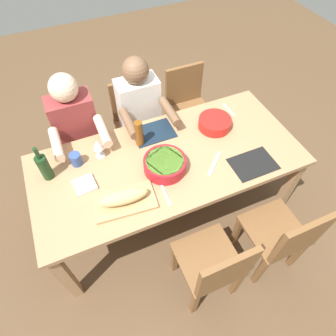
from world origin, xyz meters
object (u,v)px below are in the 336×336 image
chair_near_right (283,237)px  diner_far_center (141,114)px  cutting_board (125,201)px  cup_far_left (76,159)px  bread_loaf (124,197)px  wine_bottle (44,167)px  diner_far_left (78,131)px  chair_near_center (215,267)px  chair_far_center (136,119)px  serving_bowl_fruit (215,122)px  beer_bottle (139,134)px  dining_table (168,165)px  napkin_stack (85,185)px  chair_far_right (187,104)px  serving_bowl_salad (165,164)px  chair_far_left (79,135)px  wine_glass (98,145)px

chair_near_right → diner_far_center: (-0.54, 1.36, 0.21)m
cutting_board → cup_far_left: (-0.21, 0.45, 0.04)m
bread_loaf → wine_bottle: wine_bottle is taller
diner_far_left → chair_near_center: bearing=-68.2°
chair_far_center → serving_bowl_fruit: chair_far_center is taller
serving_bowl_fruit → beer_bottle: (-0.61, 0.06, 0.06)m
dining_table → diner_far_left: 0.80m
napkin_stack → dining_table: bearing=0.4°
dining_table → wine_bottle: wine_bottle is taller
bread_loaf → cup_far_left: bread_loaf is taller
chair_far_right → chair_near_right: size_ratio=1.00×
wine_bottle → napkin_stack: 0.30m
chair_far_right → napkin_stack: (-1.16, -0.78, 0.27)m
chair_far_right → diner_far_left: bearing=-170.4°
chair_far_right → chair_far_center: same height
diner_far_left → diner_far_center: same height
serving_bowl_salad → dining_table: bearing=53.5°
chair_far_left → serving_bowl_salad: (0.49, -0.85, 0.31)m
diner_far_left → wine_glass: diner_far_left is taller
wine_glass → wine_bottle: bearing=-173.7°
serving_bowl_fruit → wine_bottle: size_ratio=0.89×
diner_far_left → serving_bowl_salad: (0.49, -0.66, 0.10)m
serving_bowl_fruit → diner_far_left: bearing=157.2°
chair_near_center → bread_loaf: bearing=126.8°
diner_far_left → bread_loaf: diner_far_left is taller
dining_table → chair_far_left: chair_far_left is taller
serving_bowl_salad → beer_bottle: (-0.08, 0.30, 0.06)m
serving_bowl_fruit → cup_far_left: cup_far_left is taller
chair_far_center → diner_far_left: bearing=-161.3°
chair_far_left → bread_loaf: 1.06m
dining_table → wine_bottle: size_ratio=6.81×
cutting_board → bread_loaf: bread_loaf is taller
chair_far_center → napkin_stack: size_ratio=6.07×
chair_far_right → beer_bottle: beer_bottle is taller
serving_bowl_salad → chair_far_left: bearing=119.8°
chair_far_left → bread_loaf: same height
diner_far_left → serving_bowl_salad: bearing=-53.8°
chair_near_center → serving_bowl_salad: (-0.06, 0.69, 0.31)m
dining_table → chair_far_center: (0.00, 0.77, -0.18)m
chair_near_right → chair_far_center: (-0.54, 1.54, 0.00)m
serving_bowl_salad → cutting_board: serving_bowl_salad is taller
chair_far_center → dining_table: bearing=-90.0°
chair_far_center → bread_loaf: 1.13m
chair_far_center → diner_far_center: bearing=-90.0°
chair_far_center → cup_far_left: chair_far_center is taller
diner_far_center → beer_bottle: 0.42m
chair_near_right → beer_bottle: bearing=124.5°
diner_far_left → diner_far_center: bearing=0.0°
serving_bowl_fruit → cup_far_left: size_ratio=2.68×
chair_far_left → serving_bowl_salad: bearing=-60.2°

